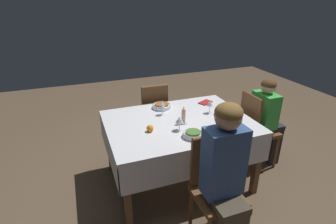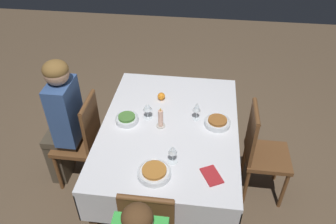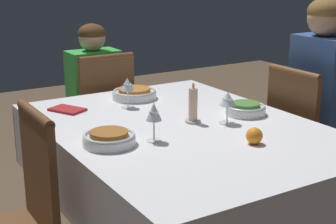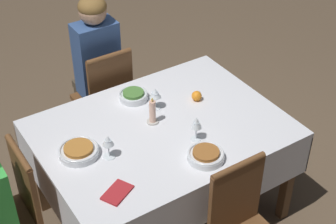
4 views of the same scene
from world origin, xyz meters
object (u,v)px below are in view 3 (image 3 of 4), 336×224
at_px(chair_north, 304,144).
at_px(candle_centerpiece, 193,107).
at_px(chair_south, 16,221).
at_px(bowl_west, 134,93).
at_px(wine_glass_north, 228,100).
at_px(napkin_red_folded, 67,110).
at_px(person_child_green, 91,101).
at_px(wine_glass_south, 154,113).
at_px(dining_table, 182,145).
at_px(wine_glass_west, 127,86).
at_px(orange_fruit, 254,136).
at_px(person_adult_denim, 326,103).
at_px(chair_west, 101,120).
at_px(bowl_north, 245,109).
at_px(bowl_south, 109,138).

xyz_separation_m(chair_north, candle_centerpiece, (-0.02, -0.69, 0.30)).
distance_m(chair_south, bowl_west, 1.01).
height_order(wine_glass_north, napkin_red_folded, wine_glass_north).
bearing_deg(person_child_green, bowl_west, 90.35).
bearing_deg(person_child_green, wine_glass_south, 78.75).
bearing_deg(wine_glass_south, bowl_west, 158.80).
bearing_deg(wine_glass_south, dining_table, 118.07).
xyz_separation_m(chair_south, wine_glass_north, (0.03, 0.94, 0.33)).
height_order(wine_glass_west, napkin_red_folded, wine_glass_west).
height_order(orange_fruit, napkin_red_folded, orange_fruit).
distance_m(candle_centerpiece, orange_fruit, 0.36).
relative_size(person_adult_denim, bowl_west, 5.47).
bearing_deg(chair_north, candle_centerpiece, 88.40).
distance_m(chair_south, wine_glass_west, 0.88).
relative_size(chair_west, wine_glass_north, 6.38).
bearing_deg(napkin_red_folded, wine_glass_south, 13.10).
bearing_deg(bowl_north, orange_fruit, -34.83).
bearing_deg(wine_glass_north, bowl_north, 112.93).
distance_m(person_child_green, bowl_west, 0.61).
distance_m(orange_fruit, napkin_red_folded, 0.94).
distance_m(dining_table, wine_glass_north, 0.28).
bearing_deg(chair_west, bowl_south, 67.72).
bearing_deg(chair_west, candle_centerpiece, 91.98).
bearing_deg(dining_table, person_child_green, 178.11).
bearing_deg(orange_fruit, candle_centerpiece, -172.65).
bearing_deg(chair_west, wine_glass_north, 98.41).
xyz_separation_m(chair_south, person_adult_denim, (-0.05, 1.65, 0.20)).
bearing_deg(chair_north, chair_west, 37.22).
bearing_deg(bowl_south, wine_glass_west, 145.14).
distance_m(wine_glass_west, wine_glass_south, 0.51).
xyz_separation_m(dining_table, bowl_north, (0.01, 0.35, 0.11)).
height_order(bowl_west, bowl_south, same).
bearing_deg(chair_north, chair_south, 91.71).
xyz_separation_m(bowl_north, candle_centerpiece, (-0.03, -0.28, 0.04)).
xyz_separation_m(bowl_south, napkin_red_folded, (-0.54, 0.03, -0.02)).
xyz_separation_m(chair_south, bowl_west, (-0.57, 0.80, 0.25)).
bearing_deg(wine_glass_south, bowl_south, -107.31).
height_order(wine_glass_north, orange_fruit, wine_glass_north).
distance_m(person_adult_denim, wine_glass_north, 0.72).
bearing_deg(wine_glass_north, napkin_red_folded, -136.52).
relative_size(wine_glass_north, wine_glass_west, 0.97).
bearing_deg(orange_fruit, bowl_west, -175.03).
xyz_separation_m(person_child_green, wine_glass_south, (1.21, -0.24, 0.26)).
bearing_deg(bowl_north, chair_west, -161.97).
bearing_deg(dining_table, person_adult_denim, 89.97).
xyz_separation_m(bowl_north, wine_glass_south, (0.10, -0.55, 0.09)).
distance_m(chair_south, wine_glass_south, 0.65).
relative_size(person_child_green, bowl_south, 5.16).
distance_m(person_child_green, orange_fruit, 1.45).
bearing_deg(person_child_green, orange_fruit, 93.11).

